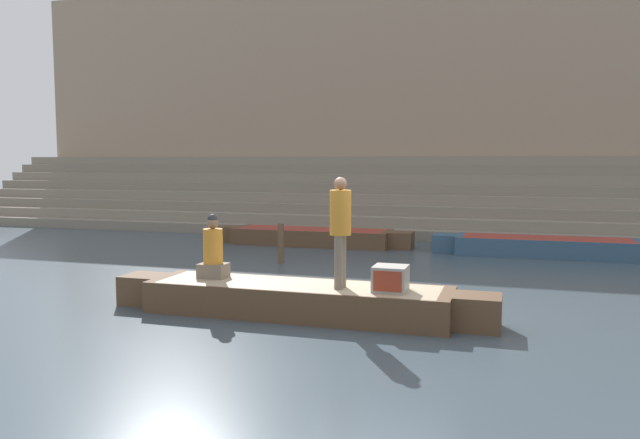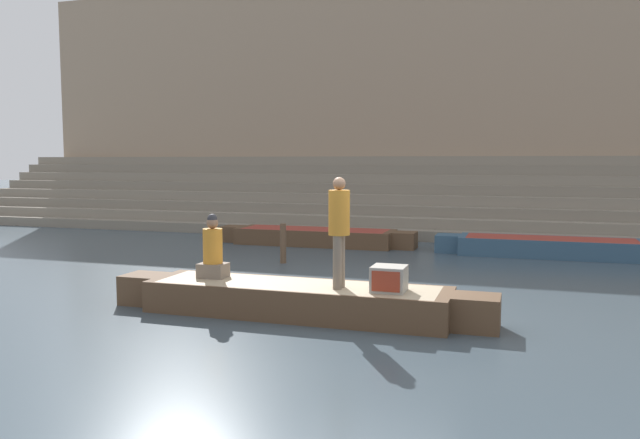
{
  "view_description": "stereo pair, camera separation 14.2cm",
  "coord_description": "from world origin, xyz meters",
  "px_view_note": "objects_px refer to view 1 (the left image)",
  "views": [
    {
      "loc": [
        2.05,
        -9.66,
        2.4
      ],
      "look_at": [
        -1.1,
        0.54,
        1.39
      ],
      "focal_mm": 35.0,
      "sensor_mm": 36.0,
      "label": 1
    },
    {
      "loc": [
        2.19,
        -9.61,
        2.4
      ],
      "look_at": [
        -1.1,
        0.54,
        1.39
      ],
      "focal_mm": 35.0,
      "sensor_mm": 36.0,
      "label": 2
    }
  ],
  "objects_px": {
    "moored_boat_shore": "(546,246)",
    "rowboat_main": "(297,299)",
    "tv_set": "(390,278)",
    "moored_boat_distant": "(312,236)",
    "person_standing": "(340,224)",
    "person_rowing": "(213,252)",
    "mooring_post": "(281,243)"
  },
  "relations": [
    {
      "from": "tv_set",
      "to": "moored_boat_distant",
      "type": "height_order",
      "value": "tv_set"
    },
    {
      "from": "tv_set",
      "to": "moored_boat_shore",
      "type": "distance_m",
      "value": 8.12
    },
    {
      "from": "person_rowing",
      "to": "moored_boat_shore",
      "type": "bearing_deg",
      "value": 43.8
    },
    {
      "from": "person_rowing",
      "to": "mooring_post",
      "type": "xyz_separation_m",
      "value": [
        -0.51,
        4.46,
        -0.45
      ]
    },
    {
      "from": "person_rowing",
      "to": "tv_set",
      "type": "bearing_deg",
      "value": -13.65
    },
    {
      "from": "moored_boat_distant",
      "to": "mooring_post",
      "type": "bearing_deg",
      "value": -86.87
    },
    {
      "from": "rowboat_main",
      "to": "person_standing",
      "type": "xyz_separation_m",
      "value": [
        0.72,
        -0.09,
        1.19
      ]
    },
    {
      "from": "rowboat_main",
      "to": "person_standing",
      "type": "relative_size",
      "value": 3.67
    },
    {
      "from": "moored_boat_shore",
      "to": "moored_boat_distant",
      "type": "bearing_deg",
      "value": 177.06
    },
    {
      "from": "person_standing",
      "to": "person_rowing",
      "type": "relative_size",
      "value": 1.59
    },
    {
      "from": "tv_set",
      "to": "moored_boat_distant",
      "type": "relative_size",
      "value": 0.08
    },
    {
      "from": "person_standing",
      "to": "tv_set",
      "type": "relative_size",
      "value": 3.4
    },
    {
      "from": "rowboat_main",
      "to": "tv_set",
      "type": "xyz_separation_m",
      "value": [
        1.48,
        -0.08,
        0.42
      ]
    },
    {
      "from": "person_standing",
      "to": "moored_boat_distant",
      "type": "xyz_separation_m",
      "value": [
        -3.02,
        7.93,
        -1.21
      ]
    },
    {
      "from": "tv_set",
      "to": "moored_boat_shore",
      "type": "relative_size",
      "value": 0.09
    },
    {
      "from": "rowboat_main",
      "to": "moored_boat_shore",
      "type": "xyz_separation_m",
      "value": [
        4.01,
        7.63,
        -0.02
      ]
    },
    {
      "from": "person_standing",
      "to": "moored_boat_distant",
      "type": "height_order",
      "value": "person_standing"
    },
    {
      "from": "moored_boat_distant",
      "to": "mooring_post",
      "type": "relative_size",
      "value": 6.2
    },
    {
      "from": "rowboat_main",
      "to": "tv_set",
      "type": "relative_size",
      "value": 12.47
    },
    {
      "from": "rowboat_main",
      "to": "mooring_post",
      "type": "height_order",
      "value": "mooring_post"
    },
    {
      "from": "tv_set",
      "to": "moored_boat_shore",
      "type": "bearing_deg",
      "value": 63.43
    },
    {
      "from": "person_standing",
      "to": "moored_boat_distant",
      "type": "bearing_deg",
      "value": 116.98
    },
    {
      "from": "person_rowing",
      "to": "moored_boat_shore",
      "type": "distance_m",
      "value": 9.34
    },
    {
      "from": "moored_boat_shore",
      "to": "rowboat_main",
      "type": "bearing_deg",
      "value": -118.72
    },
    {
      "from": "person_rowing",
      "to": "tv_set",
      "type": "height_order",
      "value": "person_rowing"
    },
    {
      "from": "person_standing",
      "to": "tv_set",
      "type": "height_order",
      "value": "person_standing"
    },
    {
      "from": "person_standing",
      "to": "person_rowing",
      "type": "height_order",
      "value": "person_standing"
    },
    {
      "from": "tv_set",
      "to": "moored_boat_shore",
      "type": "height_order",
      "value": "tv_set"
    },
    {
      "from": "rowboat_main",
      "to": "person_standing",
      "type": "distance_m",
      "value": 1.4
    },
    {
      "from": "rowboat_main",
      "to": "moored_boat_distant",
      "type": "bearing_deg",
      "value": 104.75
    },
    {
      "from": "person_rowing",
      "to": "mooring_post",
      "type": "distance_m",
      "value": 4.51
    },
    {
      "from": "rowboat_main",
      "to": "person_rowing",
      "type": "relative_size",
      "value": 5.84
    }
  ]
}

